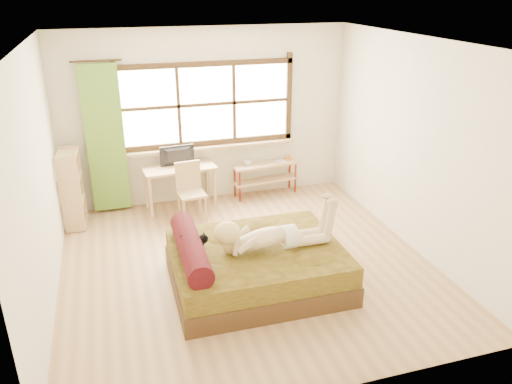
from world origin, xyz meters
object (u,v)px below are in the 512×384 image
object	(u,v)px
pipe_shelf	(266,172)
bed	(253,265)
kitten	(193,243)
bookshelf	(72,189)
desk	(179,172)
woman	(271,225)
chair	(190,187)

from	to	relation	value
pipe_shelf	bed	bearing A→B (deg)	-117.46
bed	kitten	xyz separation A→B (m)	(-0.67, 0.10, 0.34)
kitten	bookshelf	bearing A→B (deg)	123.10
kitten	desk	world-z (taller)	kitten
woman	pipe_shelf	world-z (taller)	woman
bookshelf	chair	bearing A→B (deg)	-3.71
woman	kitten	size ratio (longest dim) A/B	4.67
bed	bookshelf	size ratio (longest dim) A/B	1.74
bed	kitten	world-z (taller)	bed
bookshelf	pipe_shelf	bearing A→B (deg)	8.50
desk	kitten	bearing A→B (deg)	-100.10
bed	chair	size ratio (longest dim) A/B	2.30
kitten	chair	xyz separation A→B (m)	(0.30, 1.94, -0.13)
bookshelf	kitten	bearing A→B (deg)	-54.81
pipe_shelf	chair	bearing A→B (deg)	-166.36
woman	chair	size ratio (longest dim) A/B	1.60
kitten	bed	bearing A→B (deg)	-7.95
bed	desk	size ratio (longest dim) A/B	1.74
woman	bed	bearing A→B (deg)	166.23
kitten	desk	size ratio (longest dim) A/B	0.26
kitten	desk	bearing A→B (deg)	85.49
desk	bookshelf	world-z (taller)	bookshelf
woman	chair	world-z (taller)	woman
pipe_shelf	desk	bearing A→B (deg)	178.34
pipe_shelf	woman	bearing A→B (deg)	-113.13
desk	chair	bearing A→B (deg)	-81.06
woman	pipe_shelf	size ratio (longest dim) A/B	1.22
bed	chair	distance (m)	2.08
bed	desk	world-z (taller)	bed
bed	desk	bearing A→B (deg)	101.50
kitten	pipe_shelf	xyz separation A→B (m)	(1.64, 2.43, -0.20)
desk	bookshelf	bearing A→B (deg)	-178.15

